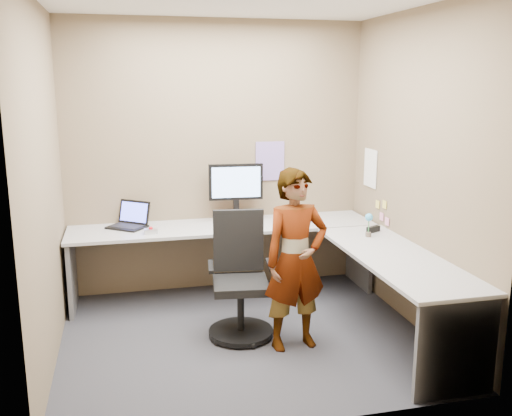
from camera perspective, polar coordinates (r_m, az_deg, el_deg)
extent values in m
plane|color=#29292E|center=(4.91, -1.11, -12.77)|extent=(3.00, 3.00, 0.00)
plane|color=brown|center=(5.77, -3.93, 5.04)|extent=(3.00, 0.00, 3.00)
plane|color=brown|center=(5.03, 15.78, 3.50)|extent=(0.00, 2.70, 2.70)
plane|color=brown|center=(4.44, -20.48, 2.03)|extent=(0.00, 2.70, 2.70)
cube|color=#A1A1A1|center=(5.57, -3.28, -1.87)|extent=(2.96, 0.65, 0.03)
cube|color=#A1A1A1|center=(4.74, 13.77, -4.80)|extent=(0.65, 1.91, 0.03)
cube|color=#59595B|center=(5.62, -17.93, -6.24)|extent=(0.04, 0.60, 0.70)
cube|color=#59595B|center=(6.08, 10.29, -4.39)|extent=(0.04, 0.60, 0.70)
cube|color=#59595B|center=(4.14, 19.38, -13.22)|extent=(0.60, 0.04, 0.70)
cube|color=#BB3612|center=(5.70, -1.95, -1.02)|extent=(0.35, 0.27, 0.07)
cube|color=black|center=(5.69, -1.95, -0.61)|extent=(0.23, 0.17, 0.02)
cube|color=black|center=(5.69, -2.01, 0.18)|extent=(0.06, 0.05, 0.13)
cube|color=black|center=(5.65, -2.02, 2.62)|extent=(0.54, 0.07, 0.36)
cube|color=#90B9F9|center=(5.62, -1.99, 2.58)|extent=(0.48, 0.04, 0.30)
cube|color=black|center=(5.59, -12.77, -1.87)|extent=(0.42, 0.41, 0.02)
cube|color=black|center=(5.65, -12.07, -0.39)|extent=(0.31, 0.27, 0.22)
cube|color=#505CFF|center=(5.65, -12.07, -0.39)|extent=(0.27, 0.23, 0.18)
cube|color=#B7B7BC|center=(5.33, -10.47, -2.30)|extent=(0.12, 0.08, 0.04)
sphere|color=red|center=(5.32, -10.47, -2.02)|extent=(0.04, 0.04, 0.04)
cone|color=white|center=(5.34, -3.38, -2.02)|extent=(0.10, 0.10, 0.06)
cube|color=black|center=(5.41, 11.65, -2.09)|extent=(0.15, 0.10, 0.05)
cylinder|color=brown|center=(5.24, 11.16, -2.62)|extent=(0.05, 0.05, 0.04)
cylinder|color=#338C3F|center=(5.22, 11.20, -1.66)|extent=(0.01, 0.01, 0.14)
sphere|color=#40A7E1|center=(5.20, 11.23, -0.91)|extent=(0.07, 0.07, 0.07)
cube|color=#846BB7|center=(5.88, 1.41, 4.72)|extent=(0.30, 0.01, 0.40)
cube|color=white|center=(5.84, 11.37, 3.93)|extent=(0.01, 0.28, 0.38)
cube|color=#F2E059|center=(5.58, 12.73, 0.34)|extent=(0.01, 0.07, 0.07)
cube|color=pink|center=(5.65, 12.45, -0.85)|extent=(0.01, 0.07, 0.07)
cube|color=pink|center=(5.55, 12.97, -1.33)|extent=(0.01, 0.07, 0.07)
cube|color=#F2E059|center=(5.72, 12.06, 0.35)|extent=(0.01, 0.07, 0.07)
cylinder|color=black|center=(4.91, -1.52, -12.27)|extent=(0.54, 0.54, 0.04)
cylinder|color=black|center=(4.83, -1.54, -9.96)|extent=(0.06, 0.06, 0.39)
cube|color=black|center=(4.75, -1.55, -7.68)|extent=(0.50, 0.50, 0.07)
cube|color=black|center=(4.86, -1.77, -3.26)|extent=(0.43, 0.10, 0.53)
cube|color=black|center=(4.69, -4.54, -5.87)|extent=(0.08, 0.29, 0.03)
cube|color=black|center=(4.72, 1.39, -5.69)|extent=(0.08, 0.29, 0.03)
imported|color=#999399|center=(4.51, 4.01, -5.20)|extent=(0.57, 0.42, 1.45)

